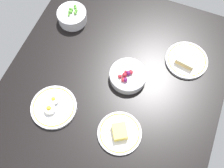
{
  "coord_description": "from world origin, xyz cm",
  "views": [
    {
      "loc": [
        -44.72,
        -17.69,
        110.89
      ],
      "look_at": [
        0.0,
        0.0,
        6.0
      ],
      "focal_mm": 43.31,
      "sensor_mm": 36.0,
      "label": 1
    }
  ],
  "objects_px": {
    "bowl_berries": "(128,76)",
    "plate_cheese": "(120,133)",
    "bowl_peas": "(72,16)",
    "plate_eggs": "(53,107)",
    "plate_sandwich": "(187,59)"
  },
  "relations": [
    {
      "from": "bowl_berries",
      "to": "plate_cheese",
      "type": "bearing_deg",
      "value": -167.26
    },
    {
      "from": "plate_eggs",
      "to": "bowl_peas",
      "type": "xyz_separation_m",
      "value": [
        0.44,
        0.12,
        0.02
      ]
    },
    {
      "from": "plate_cheese",
      "to": "bowl_berries",
      "type": "distance_m",
      "value": 0.25
    },
    {
      "from": "bowl_berries",
      "to": "bowl_peas",
      "type": "bearing_deg",
      "value": 61.13
    },
    {
      "from": "plate_cheese",
      "to": "bowl_peas",
      "type": "relative_size",
      "value": 1.26
    },
    {
      "from": "plate_sandwich",
      "to": "plate_eggs",
      "type": "bearing_deg",
      "value": 132.83
    },
    {
      "from": "bowl_peas",
      "to": "plate_eggs",
      "type": "bearing_deg",
      "value": -164.98
    },
    {
      "from": "bowl_berries",
      "to": "plate_sandwich",
      "type": "bearing_deg",
      "value": -50.63
    },
    {
      "from": "plate_cheese",
      "to": "plate_eggs",
      "type": "bearing_deg",
      "value": 89.88
    },
    {
      "from": "plate_sandwich",
      "to": "plate_eggs",
      "type": "height_order",
      "value": "plate_eggs"
    },
    {
      "from": "plate_cheese",
      "to": "bowl_berries",
      "type": "xyz_separation_m",
      "value": [
        0.25,
        0.06,
        0.01
      ]
    },
    {
      "from": "plate_eggs",
      "to": "bowl_peas",
      "type": "bearing_deg",
      "value": 15.02
    },
    {
      "from": "plate_sandwich",
      "to": "bowl_berries",
      "type": "distance_m",
      "value": 0.28
    },
    {
      "from": "plate_sandwich",
      "to": "plate_cheese",
      "type": "distance_m",
      "value": 0.45
    },
    {
      "from": "bowl_berries",
      "to": "bowl_peas",
      "type": "xyz_separation_m",
      "value": [
        0.2,
        0.36,
        0.01
      ]
    }
  ]
}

